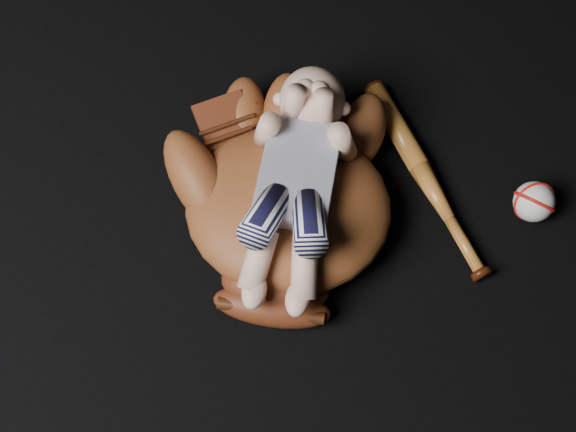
% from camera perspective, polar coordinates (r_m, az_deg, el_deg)
% --- Properties ---
extents(baseball_glove, '(0.48, 0.52, 0.14)m').
position_cam_1_polar(baseball_glove, '(1.22, 0.00, 0.99)').
color(baseball_glove, '#632F15').
rests_on(baseball_glove, ground).
extents(newborn_baby, '(0.27, 0.42, 0.16)m').
position_cam_1_polar(newborn_baby, '(1.16, 0.46, 2.00)').
color(newborn_baby, '#DAA98C').
rests_on(newborn_baby, baseball_glove).
extents(baseball_bat, '(0.16, 0.37, 0.04)m').
position_cam_1_polar(baseball_bat, '(1.31, 9.77, 2.68)').
color(baseball_bat, '#B26522').
rests_on(baseball_bat, ground).
extents(baseball, '(0.08, 0.08, 0.07)m').
position_cam_1_polar(baseball, '(1.32, 17.10, 0.98)').
color(baseball, white).
rests_on(baseball, ground).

